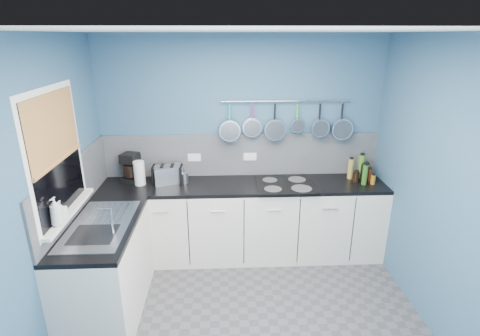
{
  "coord_description": "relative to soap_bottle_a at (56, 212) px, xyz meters",
  "views": [
    {
      "loc": [
        -0.21,
        -2.67,
        2.48
      ],
      "look_at": [
        -0.05,
        0.75,
        1.25
      ],
      "focal_mm": 27.91,
      "sensor_mm": 36.0,
      "label": 1
    }
  ],
  "objects": [
    {
      "name": "socket_left",
      "position": [
        0.98,
        1.45,
        -0.04
      ],
      "size": [
        0.15,
        0.01,
        0.09
      ],
      "primitive_type": "cube",
      "color": "white",
      "rests_on": "backsplash_back"
    },
    {
      "name": "condiment_3",
      "position": [
        2.98,
        1.21,
        -0.2
      ],
      "size": [
        0.06,
        0.06,
        0.14
      ],
      "primitive_type": "cylinder",
      "color": "#4C190C",
      "rests_on": "worktop_back"
    },
    {
      "name": "coffee_maker",
      "position": [
        0.27,
        1.29,
        -0.1
      ],
      "size": [
        0.24,
        0.25,
        0.33
      ],
      "primitive_type": null,
      "rotation": [
        0.0,
        0.0,
        -0.32
      ],
      "color": "black",
      "rests_on": "worktop_back"
    },
    {
      "name": "sink_unit",
      "position": [
        0.23,
        0.27,
        -0.27
      ],
      "size": [
        0.5,
        0.95,
        0.01
      ],
      "primitive_type": "cube",
      "color": "silver",
      "rests_on": "worktop_left"
    },
    {
      "name": "canister",
      "position": [
        0.88,
        1.23,
        -0.21
      ],
      "size": [
        0.09,
        0.09,
        0.12
      ],
      "primitive_type": "cylinder",
      "rotation": [
        0.0,
        0.0,
        0.05
      ],
      "color": "silver",
      "rests_on": "worktop_back"
    },
    {
      "name": "condiment_4",
      "position": [
        2.91,
        1.19,
        -0.17
      ],
      "size": [
        0.07,
        0.07,
        0.2
      ],
      "primitive_type": "cylinder",
      "color": "black",
      "rests_on": "worktop_back"
    },
    {
      "name": "cabinet_run_back",
      "position": [
        1.53,
        1.17,
        -0.74
      ],
      "size": [
        3.2,
        0.6,
        0.86
      ],
      "primitive_type": "cube",
      "color": "silver",
      "rests_on": "ground"
    },
    {
      "name": "wall_left",
      "position": [
        -0.08,
        -0.03,
        0.08
      ],
      "size": [
        0.02,
        3.0,
        2.5
      ],
      "primitive_type": "cube",
      "color": "#325978",
      "rests_on": "ground"
    },
    {
      "name": "condiment_1",
      "position": [
        2.91,
        1.29,
        -0.13
      ],
      "size": [
        0.07,
        0.07,
        0.28
      ],
      "primitive_type": "cylinder",
      "color": "#3F721E",
      "rests_on": "worktop_back"
    },
    {
      "name": "floor",
      "position": [
        1.53,
        -0.03,
        -1.18
      ],
      "size": [
        3.2,
        3.0,
        0.02
      ],
      "primitive_type": "cube",
      "color": "#47474C",
      "rests_on": "ground"
    },
    {
      "name": "worktop_left",
      "position": [
        0.23,
        0.27,
        -0.29
      ],
      "size": [
        0.6,
        1.2,
        0.04
      ],
      "primitive_type": "cube",
      "color": "black",
      "rests_on": "cabinet_run_left"
    },
    {
      "name": "cabinet_run_left",
      "position": [
        0.23,
        0.27,
        -0.74
      ],
      "size": [
        0.6,
        1.2,
        0.86
      ],
      "primitive_type": "cube",
      "color": "silver",
      "rests_on": "ground"
    },
    {
      "name": "pan_1",
      "position": [
        1.65,
        1.41,
        0.41
      ],
      "size": [
        0.21,
        0.05,
        0.4
      ],
      "primitive_type": null,
      "color": "silver",
      "rests_on": "pot_rail"
    },
    {
      "name": "condiment_6",
      "position": [
        2.98,
        1.1,
        -0.22
      ],
      "size": [
        0.06,
        0.06,
        0.11
      ],
      "primitive_type": "cylinder",
      "color": "#8C5914",
      "rests_on": "worktop_back"
    },
    {
      "name": "window_frame",
      "position": [
        -0.05,
        0.27,
        0.38
      ],
      "size": [
        0.01,
        1.0,
        1.1
      ],
      "primitive_type": "cube",
      "color": "white",
      "rests_on": "wall_left"
    },
    {
      "name": "paper_towel",
      "position": [
        0.39,
        1.21,
        -0.13
      ],
      "size": [
        0.13,
        0.13,
        0.27
      ],
      "primitive_type": "cylinder",
      "rotation": [
        0.0,
        0.0,
        0.05
      ],
      "color": "white",
      "rests_on": "worktop_back"
    },
    {
      "name": "pan_2",
      "position": [
        1.9,
        1.41,
        0.39
      ],
      "size": [
        0.24,
        0.1,
        0.43
      ],
      "primitive_type": null,
      "color": "silver",
      "rests_on": "pot_rail"
    },
    {
      "name": "hob",
      "position": [
        2.0,
        1.12,
        -0.26
      ],
      "size": [
        0.64,
        0.57,
        0.01
      ],
      "primitive_type": "cube",
      "color": "black",
      "rests_on": "worktop_back"
    },
    {
      "name": "wall_right",
      "position": [
        3.14,
        -0.03,
        0.08
      ],
      "size": [
        0.02,
        3.0,
        2.5
      ],
      "primitive_type": "cube",
      "color": "#325978",
      "rests_on": "ground"
    },
    {
      "name": "pan_3",
      "position": [
        2.16,
        1.41,
        0.44
      ],
      "size": [
        0.16,
        0.09,
        0.35
      ],
      "primitive_type": null,
      "color": "silver",
      "rests_on": "pot_rail"
    },
    {
      "name": "toaster",
      "position": [
        0.69,
        1.25,
        -0.17
      ],
      "size": [
        0.35,
        0.27,
        0.2
      ],
      "primitive_type": "cube",
      "rotation": [
        0.0,
        0.0,
        0.33
      ],
      "color": "silver",
      "rests_on": "worktop_back"
    },
    {
      "name": "pot_rail",
      "position": [
        2.03,
        1.42,
        0.61
      ],
      "size": [
        1.45,
        0.02,
        0.02
      ],
      "primitive_type": "cylinder",
      "rotation": [
        0.0,
        1.57,
        0.0
      ],
      "color": "silver",
      "rests_on": "wall_back"
    },
    {
      "name": "soap_bottle_a",
      "position": [
        0.0,
        0.0,
        0.0
      ],
      "size": [
        0.11,
        0.11,
        0.24
      ],
      "primitive_type": "imported",
      "rotation": [
        0.0,
        0.0,
        -0.17
      ],
      "color": "white",
      "rests_on": "window_sill"
    },
    {
      "name": "window_sill",
      "position": [
        -0.02,
        0.27,
        -0.13
      ],
      "size": [
        0.1,
        0.98,
        0.03
      ],
      "primitive_type": "cube",
      "color": "white",
      "rests_on": "wall_left"
    },
    {
      "name": "worktop_back",
      "position": [
        1.53,
        1.17,
        -0.29
      ],
      "size": [
        3.2,
        0.6,
        0.04
      ],
      "primitive_type": "cube",
      "color": "black",
      "rests_on": "cabinet_run_back"
    },
    {
      "name": "condiment_7",
      "position": [
        2.88,
        1.09,
        -0.16
      ],
      "size": [
        0.06,
        0.06,
        0.23
      ],
      "primitive_type": "cylinder",
      "color": "#265919",
      "rests_on": "worktop_back"
    },
    {
      "name": "socket_right",
      "position": [
        1.63,
        1.45,
        -0.04
      ],
      "size": [
        0.15,
        0.01,
        0.09
      ],
      "primitive_type": "cube",
      "color": "white",
      "rests_on": "backsplash_back"
    },
    {
      "name": "condiment_5",
      "position": [
        2.82,
        1.18,
        -0.21
      ],
      "size": [
        0.07,
        0.07,
        0.12
      ],
      "primitive_type": "cylinder",
      "color": "black",
      "rests_on": "worktop_back"
    },
    {
      "name": "backsplash_left",
      "position": [
        -0.06,
        0.57,
        -0.02
      ],
      "size": [
        0.02,
        1.8,
        0.5
      ],
      "primitive_type": "cube",
      "color": "gray",
      "rests_on": "wall_left"
    },
    {
      "name": "pan_5",
      "position": [
        2.67,
        1.41,
        0.39
      ],
      "size": [
        0.24,
        0.1,
        0.43
      ],
      "primitive_type": null,
      "color": "silver",
      "rests_on": "pot_rail"
    },
    {
      "name": "window_glass",
      "position": [
        -0.04,
        0.27,
        0.38
      ],
      "size": [
        0.01,
        0.9,
        1.0
      ],
      "primitive_type": "cube",
      "color": "black",
      "rests_on": "wall_left"
    },
    {
      "name": "bamboo_blind",
      "position": [
        -0.03,
        0.27,
        0.61
      ],
      "size": [
        0.01,
        0.9,
        0.55
      ],
      "primitive_type": "cube",
      "color": "#C9883E",
      "rests_on": "wall_left"
    },
    {
      "name": "soap_bottle_b",
      "position": [
        0.0,
        0.08,
        -0.03
      ],
      "size": [
        0.09,
        0.09,
        0.17
      ],
      "primitive_type": "imported",
      "rotation": [
        0.0,
        0.0,
        -0.13
      ],
      "color": "white",
      "rests_on": "window_sill"
    },
    {
      "name": "wall_back",
      "position": [
        1.53,
        1.48,
        0.08
      ],
      "size": [
        3.2,
        0.02,
        2.5
      ],
      "primitive_type": "cube",
      "color": "#325978",
      "rests_on": "ground"
    },
    {
      "name": "condiment_2",
      "position": [
        2.78,
        1.29,
        -0.15
      ],
      "size": [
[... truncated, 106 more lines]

